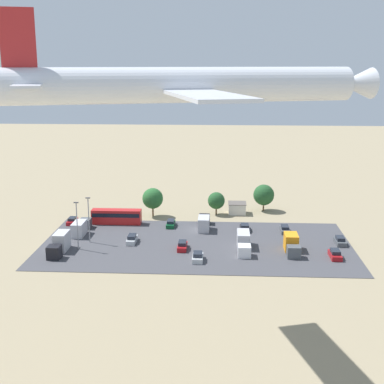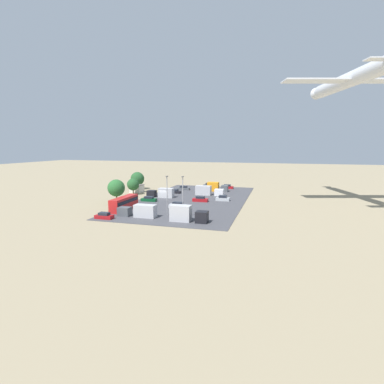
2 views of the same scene
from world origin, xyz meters
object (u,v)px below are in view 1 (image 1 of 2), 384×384
(bus, at_px, (117,216))
(parked_car_4, at_px, (285,229))
(parked_car_5, at_px, (182,246))
(parked_truck_2, at_px, (292,245))
(parked_car_8, at_px, (245,228))
(parked_car_1, at_px, (72,221))
(airplane, at_px, (196,85))
(parked_car_0, at_px, (335,254))
(parked_car_7, at_px, (340,241))
(parked_car_6, at_px, (198,257))
(parked_truck_3, at_px, (244,242))
(parked_truck_4, at_px, (204,223))
(shed_building, at_px, (237,208))
(parked_truck_1, at_px, (60,244))
(parked_truck_0, at_px, (81,227))
(parked_car_3, at_px, (132,239))
(parked_car_2, at_px, (171,224))

(bus, xyz_separation_m, parked_car_4, (-37.16, 4.11, -1.16))
(parked_car_5, bearing_deg, parked_truck_2, 178.68)
(parked_car_5, bearing_deg, parked_car_8, -135.16)
(parked_car_1, xyz_separation_m, airplane, (-30.48, 53.97, 32.35))
(parked_car_4, bearing_deg, parked_car_0, -63.38)
(parked_car_7, relative_size, parked_truck_2, 0.59)
(parked_car_6, xyz_separation_m, parked_truck_3, (-8.62, -6.60, 0.72))
(parked_car_0, relative_size, parked_car_7, 1.05)
(bus, xyz_separation_m, parked_truck_4, (-19.77, 2.52, -0.41))
(parked_car_0, bearing_deg, bus, -23.26)
(parked_car_7, relative_size, parked_car_8, 0.97)
(shed_building, xyz_separation_m, parked_truck_1, (34.64, 29.08, 0.34))
(parked_car_7, relative_size, parked_truck_4, 0.50)
(shed_building, distance_m, parked_car_4, 17.24)
(parked_truck_1, bearing_deg, parked_truck_0, -95.25)
(parked_truck_3, bearing_deg, parked_car_6, 37.44)
(parked_truck_4, bearing_deg, parked_car_8, -6.55)
(parked_truck_3, bearing_deg, parked_car_8, -93.38)
(parked_car_4, relative_size, parked_truck_2, 0.63)
(bus, height_order, parked_car_0, bus)
(parked_car_3, distance_m, parked_car_5, 10.99)
(parked_truck_0, height_order, airplane, airplane)
(parked_car_0, bearing_deg, parked_car_3, -9.55)
(bus, relative_size, airplane, 0.27)
(parked_car_4, height_order, parked_truck_0, parked_truck_0)
(bus, distance_m, parked_car_4, 37.41)
(parked_car_4, relative_size, parked_car_8, 1.03)
(parked_car_1, height_order, parked_truck_1, parked_truck_1)
(parked_car_6, height_order, parked_car_7, parked_car_6)
(parked_truck_0, bearing_deg, parked_car_4, 4.21)
(parked_car_2, bearing_deg, bus, 173.91)
(parked_car_4, height_order, parked_car_7, parked_car_7)
(parked_car_3, bearing_deg, parked_car_7, -178.39)
(parked_car_5, bearing_deg, parked_car_1, -30.91)
(parked_car_2, bearing_deg, parked_truck_2, -31.68)
(parked_car_6, relative_size, parked_car_7, 0.94)
(parked_truck_2, distance_m, airplane, 51.98)
(parked_car_3, bearing_deg, parked_car_5, 161.86)
(parked_truck_2, bearing_deg, parked_truck_0, -12.06)
(shed_building, xyz_separation_m, parked_truck_3, (-0.57, 25.57, 0.13))
(parked_car_6, xyz_separation_m, parked_truck_0, (25.50, -14.83, 0.66))
(parked_car_6, bearing_deg, parked_truck_3, -142.56)
(parked_car_0, relative_size, parked_truck_2, 0.62)
(parked_car_4, distance_m, parked_truck_2, 12.47)
(parked_car_7, bearing_deg, parked_truck_4, -18.03)
(parked_car_5, height_order, parked_truck_2, parked_truck_2)
(parked_car_1, height_order, parked_truck_3, parked_truck_3)
(parked_car_1, bearing_deg, parked_car_6, 143.53)
(shed_building, relative_size, parked_car_8, 0.96)
(shed_building, bearing_deg, parked_car_0, 120.73)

